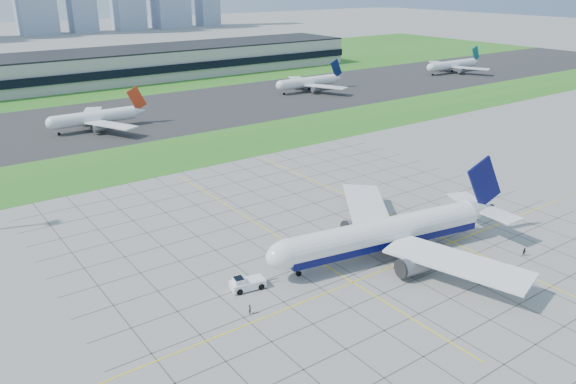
{
  "coord_description": "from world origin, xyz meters",
  "views": [
    {
      "loc": [
        -71.89,
        -67.39,
        52.01
      ],
      "look_at": [
        -3.35,
        27.3,
        7.0
      ],
      "focal_mm": 35.0,
      "sensor_mm": 36.0,
      "label": 1
    }
  ],
  "objects_px": {
    "distant_jet_1": "(96,117)",
    "distant_jet_3": "(453,65)",
    "airliner": "(386,233)",
    "crew_far": "(525,252)",
    "pushback_tug": "(246,283)",
    "crew_near": "(250,309)",
    "distant_jet_2": "(309,82)"
  },
  "relations": [
    {
      "from": "airliner",
      "to": "pushback_tug",
      "type": "distance_m",
      "value": 29.98
    },
    {
      "from": "distant_jet_3",
      "to": "crew_near",
      "type": "bearing_deg",
      "value": -148.09
    },
    {
      "from": "distant_jet_2",
      "to": "distant_jet_3",
      "type": "height_order",
      "value": "same"
    },
    {
      "from": "pushback_tug",
      "to": "distant_jet_2",
      "type": "distance_m",
      "value": 185.15
    },
    {
      "from": "crew_near",
      "to": "distant_jet_2",
      "type": "bearing_deg",
      "value": -9.42
    },
    {
      "from": "airliner",
      "to": "distant_jet_1",
      "type": "bearing_deg",
      "value": 106.14
    },
    {
      "from": "airliner",
      "to": "distant_jet_3",
      "type": "relative_size",
      "value": 1.3
    },
    {
      "from": "airliner",
      "to": "pushback_tug",
      "type": "height_order",
      "value": "airliner"
    },
    {
      "from": "airliner",
      "to": "pushback_tug",
      "type": "bearing_deg",
      "value": -179.85
    },
    {
      "from": "airliner",
      "to": "pushback_tug",
      "type": "xyz_separation_m",
      "value": [
        -29.3,
        5.14,
        -3.66
      ]
    },
    {
      "from": "crew_far",
      "to": "distant_jet_2",
      "type": "relative_size",
      "value": 0.04
    },
    {
      "from": "airliner",
      "to": "distant_jet_2",
      "type": "distance_m",
      "value": 171.52
    },
    {
      "from": "distant_jet_3",
      "to": "airliner",
      "type": "bearing_deg",
      "value": -144.33
    },
    {
      "from": "distant_jet_1",
      "to": "distant_jet_3",
      "type": "bearing_deg",
      "value": 2.18
    },
    {
      "from": "distant_jet_1",
      "to": "distant_jet_2",
      "type": "relative_size",
      "value": 1.0
    },
    {
      "from": "crew_near",
      "to": "distant_jet_2",
      "type": "xyz_separation_m",
      "value": [
        125.9,
        146.16,
        3.62
      ]
    },
    {
      "from": "airliner",
      "to": "distant_jet_1",
      "type": "distance_m",
      "value": 132.64
    },
    {
      "from": "distant_jet_1",
      "to": "airliner",
      "type": "bearing_deg",
      "value": -83.96
    },
    {
      "from": "pushback_tug",
      "to": "distant_jet_3",
      "type": "relative_size",
      "value": 0.21
    },
    {
      "from": "distant_jet_1",
      "to": "distant_jet_2",
      "type": "distance_m",
      "value": 107.58
    },
    {
      "from": "airliner",
      "to": "crew_far",
      "type": "distance_m",
      "value": 27.99
    },
    {
      "from": "distant_jet_3",
      "to": "distant_jet_1",
      "type": "bearing_deg",
      "value": -177.82
    },
    {
      "from": "airliner",
      "to": "distant_jet_3",
      "type": "xyz_separation_m",
      "value": [
        194.83,
        139.86,
        -0.29
      ]
    },
    {
      "from": "pushback_tug",
      "to": "crew_far",
      "type": "relative_size",
      "value": 5.06
    },
    {
      "from": "pushback_tug",
      "to": "crew_near",
      "type": "height_order",
      "value": "pushback_tug"
    },
    {
      "from": "airliner",
      "to": "crew_far",
      "type": "height_order",
      "value": "airliner"
    },
    {
      "from": "distant_jet_2",
      "to": "crew_far",
      "type": "bearing_deg",
      "value": -113.75
    },
    {
      "from": "crew_far",
      "to": "distant_jet_3",
      "type": "distance_m",
      "value": 233.04
    },
    {
      "from": "crew_near",
      "to": "distant_jet_3",
      "type": "relative_size",
      "value": 0.04
    },
    {
      "from": "crew_near",
      "to": "crew_far",
      "type": "relative_size",
      "value": 0.96
    },
    {
      "from": "airliner",
      "to": "distant_jet_2",
      "type": "relative_size",
      "value": 1.3
    },
    {
      "from": "airliner",
      "to": "pushback_tug",
      "type": "relative_size",
      "value": 6.07
    }
  ]
}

